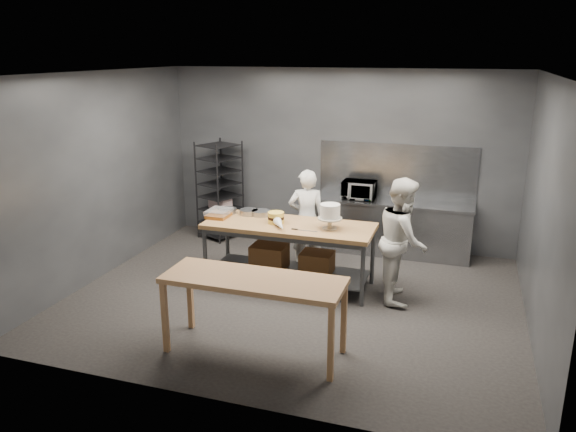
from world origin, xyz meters
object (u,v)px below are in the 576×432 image
Objects in this scene: chef_behind at (307,219)px; frosted_cake_stand at (330,213)px; near_counter at (254,285)px; speed_rack at (220,191)px; layer_cake at (276,218)px; chef_right at (403,240)px; work_table at (289,247)px; microwave at (359,190)px.

frosted_cake_stand is at bearing 108.38° from chef_behind.
near_counter is at bearing -101.39° from frosted_cake_stand.
layer_cake is (1.66, -1.71, 0.14)m from speed_rack.
near_counter is at bearing 77.92° from chef_behind.
near_counter is at bearing 135.60° from chef_right.
chef_right is at bearing 0.12° from work_table.
chef_behind reaches higher than layer_cake.
frosted_cake_stand is at bearing -35.32° from speed_rack.
speed_rack reaches higher than chef_behind.
chef_right reaches higher than chef_behind.
layer_cake is (-0.84, -1.79, -0.05)m from microwave.
near_counter is 4.18m from speed_rack.
near_counter is 3.69× the size of microwave.
chef_right reaches higher than near_counter.
chef_behind is at bearing 74.65° from layer_cake.
frosted_cake_stand is 1.52× the size of layer_cake.
work_table is 1.55× the size of chef_behind.
chef_behind is 1.20m from microwave.
speed_rack reaches higher than layer_cake.
work_table is 1.61m from chef_right.
near_counter is 1.18× the size of chef_right.
speed_rack is 3.23× the size of microwave.
work_table is at bearing -110.33° from microwave.
work_table is at bearing 96.53° from near_counter.
work_table is 1.42× the size of chef_right.
chef_behind is 6.74× the size of layer_cake.
layer_cake is at bearing 178.07° from frosted_cake_stand.
speed_rack is (-2.07, 3.63, 0.04)m from near_counter.
near_counter is 1.14× the size of speed_rack.
speed_rack is (-1.85, 1.68, 0.28)m from work_table.
microwave is 1.98m from layer_cake.
microwave reaches higher than work_table.
speed_rack is 3.83m from chef_right.
speed_rack reaches higher than frosted_cake_stand.
chef_right reaches higher than work_table.
microwave is at bearing 18.84° from chef_right.
chef_right is at bearing 3.63° from frosted_cake_stand.
frosted_cake_stand is (0.38, 1.89, 0.33)m from near_counter.
microwave is 1.55× the size of frosted_cake_stand.
work_table is 1.93m from microwave.
frosted_cake_stand is (-0.05, -1.82, 0.10)m from microwave.
frosted_cake_stand is at bearing 78.61° from near_counter.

